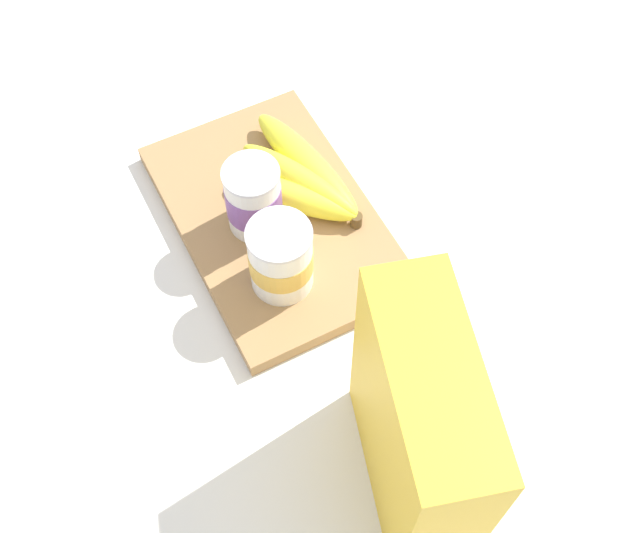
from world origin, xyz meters
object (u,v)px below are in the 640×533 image
cutting_board (275,219)px  yogurt_cup_front (281,258)px  cereal_box (418,429)px  yogurt_cup_back (255,201)px  banana_bunch (301,178)px

cutting_board → yogurt_cup_front: (-0.08, 0.03, 0.06)m
cereal_box → yogurt_cup_front: 0.25m
yogurt_cup_front → yogurt_cup_back: size_ratio=1.00×
yogurt_cup_front → banana_bunch: bearing=-35.9°
banana_bunch → yogurt_cup_front: bearing=144.1°
cutting_board → yogurt_cup_front: 0.11m
yogurt_cup_front → banana_bunch: yogurt_cup_front is taller
cereal_box → banana_bunch: 0.37m
cutting_board → yogurt_cup_back: yogurt_cup_back is taller
cutting_board → banana_bunch: bearing=-65.8°
yogurt_cup_back → banana_bunch: size_ratio=0.46×
cutting_board → banana_bunch: banana_bunch is taller
cereal_box → banana_bunch: (0.35, -0.06, -0.09)m
yogurt_cup_back → banana_bunch: bearing=-70.4°
banana_bunch → yogurt_cup_back: bearing=109.6°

